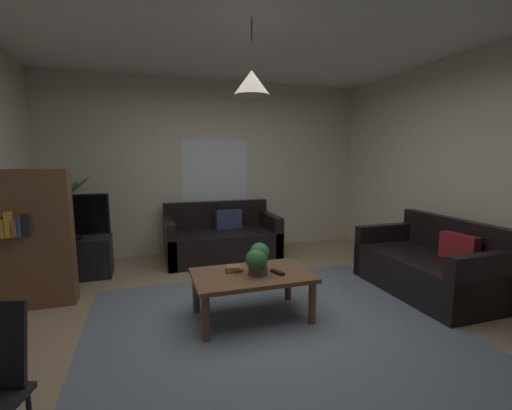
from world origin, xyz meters
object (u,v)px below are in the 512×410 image
book_on_table_0 (234,270)px  bookshelf_corner (34,239)px  tv_stand (73,258)px  couch_under_window (222,240)px  book_on_table_1 (233,267)px  potted_plant_on_table (258,259)px  couch_right_side (429,268)px  potted_palm_corner (65,222)px  pendant_lamp (252,83)px  remote_on_table_0 (277,272)px  tv (70,217)px  coffee_table (252,280)px

book_on_table_0 → bookshelf_corner: (-1.86, 0.82, 0.25)m
tv_stand → bookshelf_corner: size_ratio=0.64×
couch_under_window → book_on_table_1: (-0.29, -1.87, 0.21)m
potted_plant_on_table → couch_right_side: bearing=1.2°
potted_palm_corner → pendant_lamp: 3.33m
couch_under_window → couch_right_side: size_ratio=1.07×
couch_under_window → remote_on_table_0: bearing=-87.4°
couch_under_window → pendant_lamp: (-0.13, -1.97, 1.88)m
pendant_lamp → potted_plant_on_table: bearing=-49.3°
pendant_lamp → remote_on_table_0: bearing=-17.8°
couch_under_window → book_on_table_1: couch_under_window is taller
book_on_table_1 → tv: (-1.66, 1.60, 0.31)m
bookshelf_corner → coffee_table: bearing=-24.6°
remote_on_table_0 → potted_palm_corner: potted_palm_corner is taller
book_on_table_1 → potted_palm_corner: potted_palm_corner is taller
couch_under_window → potted_plant_on_table: 2.05m
remote_on_table_0 → tv: bearing=121.2°
tv_stand → book_on_table_0: bearing=-44.1°
book_on_table_0 → potted_palm_corner: potted_palm_corner is taller
potted_palm_corner → coffee_table: bearing=-48.0°
potted_palm_corner → couch_under_window: bearing=-6.1°
couch_right_side → tv: size_ratio=1.66×
coffee_table → tv_stand: size_ratio=1.22×
coffee_table → bookshelf_corner: 2.23m
potted_plant_on_table → tv: tv is taller
book_on_table_0 → bookshelf_corner: 2.05m
remote_on_table_0 → pendant_lamp: size_ratio=0.25×
couch_right_side → potted_plant_on_table: 2.08m
couch_under_window → tv: tv is taller
book_on_table_1 → remote_on_table_0: book_on_table_1 is taller
remote_on_table_0 → tv_stand: 2.73m
couch_right_side → coffee_table: couch_right_side is taller
couch_under_window → remote_on_table_0: couch_under_window is taller
potted_plant_on_table → tv_stand: potted_plant_on_table is taller
book_on_table_0 → tv: bearing=136.3°
tv_stand → couch_under_window: bearing=7.4°
coffee_table → tv_stand: tv_stand is taller
potted_plant_on_table → tv: bearing=136.8°
tv → pendant_lamp: 2.84m
coffee_table → tv: bearing=137.0°
coffee_table → pendant_lamp: bearing=0.0°
tv_stand → potted_palm_corner: 0.63m
book_on_table_1 → couch_under_window: bearing=81.2°
coffee_table → couch_right_side: bearing=-0.1°
couch_right_side → coffee_table: 2.10m
potted_plant_on_table → potted_palm_corner: bearing=132.0°
couch_under_window → couch_right_side: 2.78m
tv_stand → pendant_lamp: pendant_lamp is taller
coffee_table → book_on_table_0: (-0.15, 0.10, 0.08)m
potted_palm_corner → pendant_lamp: (1.98, -2.20, 1.52)m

